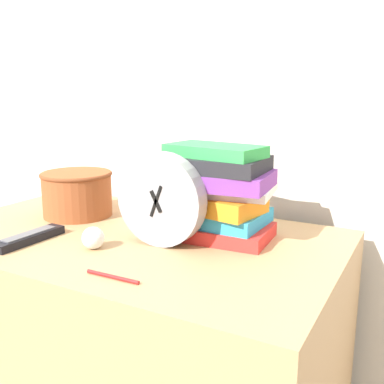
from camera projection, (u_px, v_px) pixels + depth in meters
wall_back at (200, 57)px, 1.41m from camera, size 6.00×0.04×2.40m
desk at (134, 358)px, 1.26m from camera, size 1.08×0.65×0.73m
desk_clock at (160, 200)px, 1.07m from camera, size 0.23×0.05×0.23m
book_stack at (223, 193)px, 1.12m from camera, size 0.27×0.23×0.24m
basket at (77, 192)px, 1.34m from camera, size 0.21×0.21×0.13m
tv_remote at (29, 238)px, 1.12m from camera, size 0.05×0.19×0.02m
crumpled_paper_ball at (93, 238)px, 1.06m from camera, size 0.05×0.05×0.05m
pen at (113, 277)px, 0.90m from camera, size 0.13×0.01×0.01m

